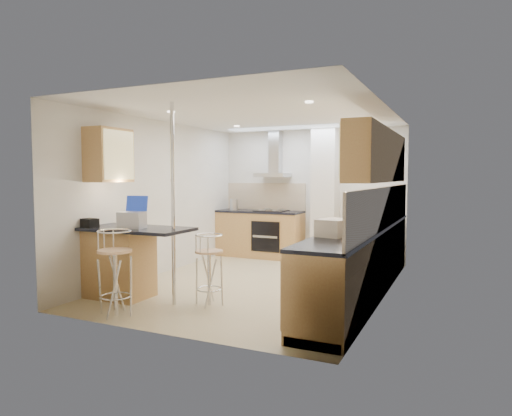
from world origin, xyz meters
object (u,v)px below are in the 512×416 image
at_px(microwave, 366,212).
at_px(bread_bin, 333,228).
at_px(laptop, 132,220).
at_px(bar_stool_near, 115,272).
at_px(bar_stool_end, 209,269).

relative_size(microwave, bread_bin, 1.48).
xyz_separation_m(microwave, bread_bin, (-0.02, -1.79, -0.06)).
distance_m(laptop, bar_stool_near, 0.80).
bearing_deg(microwave, bar_stool_end, 140.72).
bearing_deg(bar_stool_near, bar_stool_end, 56.26).
distance_m(bar_stool_near, bar_stool_end, 1.12).
height_order(microwave, laptop, microwave).
xyz_separation_m(bar_stool_end, bread_bin, (1.51, 0.20, 0.57)).
bearing_deg(bar_stool_near, laptop, 119.80).
relative_size(bar_stool_end, bread_bin, 2.39).
xyz_separation_m(microwave, bar_stool_near, (-2.29, -2.81, -0.57)).
height_order(microwave, bar_stool_end, microwave).
distance_m(microwave, bar_stool_near, 3.67).
bearing_deg(laptop, bar_stool_end, 3.72).
height_order(bar_stool_near, bread_bin, bread_bin).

